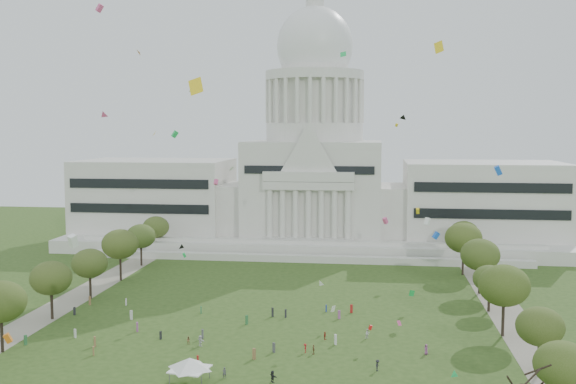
{
  "coord_description": "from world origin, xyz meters",
  "views": [
    {
      "loc": [
        19.88,
        -109.77,
        39.09
      ],
      "look_at": [
        0.0,
        45.0,
        24.0
      ],
      "focal_mm": 42.0,
      "sensor_mm": 36.0,
      "label": 1
    }
  ],
  "objects_px": {
    "big_bare_tree": "(522,379)",
    "person_0": "(426,349)",
    "capitol": "(314,177)",
    "event_tent": "(190,363)"
  },
  "relations": [
    {
      "from": "capitol",
      "to": "event_tent",
      "type": "distance_m",
      "value": 128.17
    },
    {
      "from": "capitol",
      "to": "person_0",
      "type": "height_order",
      "value": "capitol"
    },
    {
      "from": "capitol",
      "to": "person_0",
      "type": "relative_size",
      "value": 90.49
    },
    {
      "from": "big_bare_tree",
      "to": "event_tent",
      "type": "relative_size",
      "value": 1.48
    },
    {
      "from": "event_tent",
      "to": "big_bare_tree",
      "type": "bearing_deg",
      "value": -18.27
    },
    {
      "from": "person_0",
      "to": "capitol",
      "type": "bearing_deg",
      "value": 168.74
    },
    {
      "from": "big_bare_tree",
      "to": "person_0",
      "type": "bearing_deg",
      "value": 104.89
    },
    {
      "from": "event_tent",
      "to": "person_0",
      "type": "bearing_deg",
      "value": 26.22
    },
    {
      "from": "capitol",
      "to": "big_bare_tree",
      "type": "xyz_separation_m",
      "value": [
        38.0,
        -141.59,
        -13.62
      ]
    },
    {
      "from": "big_bare_tree",
      "to": "person_0",
      "type": "height_order",
      "value": "big_bare_tree"
    }
  ]
}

